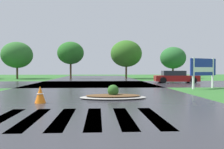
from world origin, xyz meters
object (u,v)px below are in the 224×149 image
object	(u,v)px
estate_billboard	(203,68)
median_island	(113,96)
traffic_cone	(40,95)
car_white_sedan	(175,77)

from	to	relation	value
estate_billboard	median_island	xyz separation A→B (m)	(-7.07, -5.63, -1.36)
median_island	estate_billboard	bearing A→B (deg)	38.51
median_island	traffic_cone	xyz separation A→B (m)	(-3.20, -1.43, 0.22)
median_island	car_white_sedan	bearing A→B (deg)	60.43
estate_billboard	car_white_sedan	size ratio (longest dim) A/B	0.53
median_island	car_white_sedan	xyz separation A→B (m)	(7.40, 13.04, 0.47)
estate_billboard	car_white_sedan	bearing A→B (deg)	-118.44
traffic_cone	median_island	bearing A→B (deg)	24.06
estate_billboard	traffic_cone	bearing A→B (deg)	8.57
median_island	car_white_sedan	size ratio (longest dim) A/B	0.71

